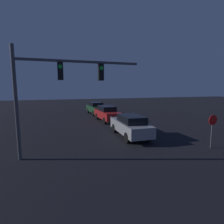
{
  "coord_description": "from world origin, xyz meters",
  "views": [
    {
      "loc": [
        -3.38,
        4.81,
        3.61
      ],
      "look_at": [
        0.0,
        15.33,
        2.06
      ],
      "focal_mm": 28.0,
      "sensor_mm": 36.0,
      "label": 1
    }
  ],
  "objects_px": {
    "car_near": "(130,125)",
    "traffic_signal_mast": "(54,83)",
    "car_far": "(96,108)",
    "stop_sign": "(212,126)",
    "car_mid": "(107,113)"
  },
  "relations": [
    {
      "from": "car_near",
      "to": "car_mid",
      "type": "distance_m",
      "value": 6.39
    },
    {
      "from": "car_near",
      "to": "stop_sign",
      "type": "relative_size",
      "value": 2.32
    },
    {
      "from": "car_far",
      "to": "stop_sign",
      "type": "distance_m",
      "value": 15.8
    },
    {
      "from": "car_near",
      "to": "traffic_signal_mast",
      "type": "distance_m",
      "value": 6.36
    },
    {
      "from": "car_near",
      "to": "traffic_signal_mast",
      "type": "xyz_separation_m",
      "value": [
        -5.19,
        -2.14,
        2.99
      ]
    },
    {
      "from": "traffic_signal_mast",
      "to": "car_near",
      "type": "bearing_deg",
      "value": 22.46
    },
    {
      "from": "car_near",
      "to": "car_far",
      "type": "distance_m",
      "value": 11.62
    },
    {
      "from": "car_mid",
      "to": "car_near",
      "type": "bearing_deg",
      "value": 86.04
    },
    {
      "from": "traffic_signal_mast",
      "to": "stop_sign",
      "type": "xyz_separation_m",
      "value": [
        8.81,
        -1.62,
        -2.46
      ]
    },
    {
      "from": "car_far",
      "to": "traffic_signal_mast",
      "type": "relative_size",
      "value": 0.73
    },
    {
      "from": "car_near",
      "to": "car_far",
      "type": "xyz_separation_m",
      "value": [
        0.03,
        11.62,
        0.0
      ]
    },
    {
      "from": "car_mid",
      "to": "car_far",
      "type": "bearing_deg",
      "value": -92.37
    },
    {
      "from": "car_near",
      "to": "stop_sign",
      "type": "xyz_separation_m",
      "value": [
        3.63,
        -3.76,
        0.53
      ]
    },
    {
      "from": "car_near",
      "to": "traffic_signal_mast",
      "type": "relative_size",
      "value": 0.73
    },
    {
      "from": "car_mid",
      "to": "car_far",
      "type": "height_order",
      "value": "same"
    }
  ]
}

